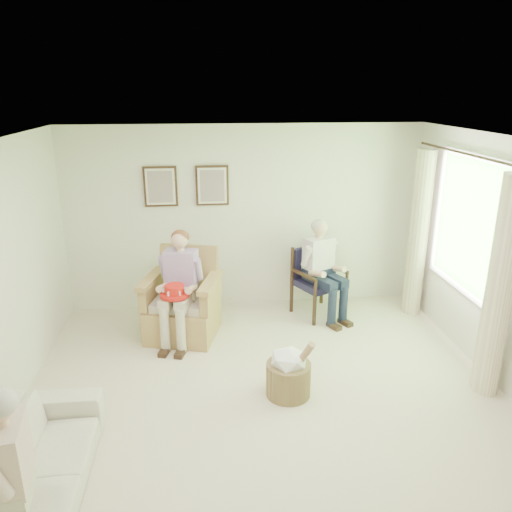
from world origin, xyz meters
name	(u,v)px	position (x,y,z in m)	size (l,w,h in m)	color
floor	(270,416)	(0.00, 0.00, 0.00)	(5.50, 5.50, 0.00)	beige
back_wall	(245,218)	(0.00, 2.75, 1.30)	(5.00, 0.04, 2.60)	silver
ceiling	(273,146)	(0.00, 0.00, 2.60)	(5.00, 5.50, 0.02)	white
window	(468,222)	(2.46, 1.20, 1.58)	(0.13, 2.50, 1.63)	#2D6B23
curtain_left	(500,289)	(2.33, 0.22, 1.15)	(0.34, 0.34, 2.30)	beige
curtain_right	(418,234)	(2.33, 2.18, 1.15)	(0.34, 0.34, 2.30)	beige
framed_print_left	(160,187)	(-1.15, 2.71, 1.78)	(0.45, 0.05, 0.55)	#382114
framed_print_right	(212,186)	(-0.45, 2.71, 1.78)	(0.45, 0.05, 0.55)	#382114
wicker_armchair	(183,309)	(-0.89, 1.84, 0.35)	(0.87, 0.86, 1.11)	tan
wood_armchair	(318,278)	(0.99, 2.33, 0.51)	(0.61, 0.57, 0.93)	black
sofa	(30,474)	(-1.95, -0.88, 0.28)	(0.75, 1.93, 0.56)	beige
person_wicker	(181,279)	(-0.89, 1.69, 0.82)	(0.40, 0.62, 1.39)	beige
person_dark	(321,263)	(0.99, 2.18, 0.79)	(0.40, 0.63, 1.35)	#181E35
person_sofa	(0,471)	(-1.95, -1.31, 0.70)	(0.42, 0.62, 1.24)	beige
red_hat	(175,292)	(-0.96, 1.49, 0.73)	(0.35, 0.35, 0.14)	red
hatbox	(289,372)	(0.24, 0.34, 0.27)	(0.61, 0.61, 0.68)	#9D8155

